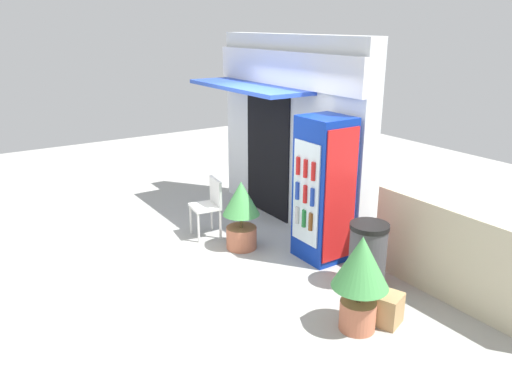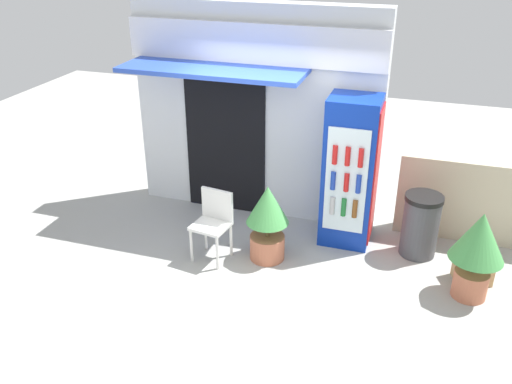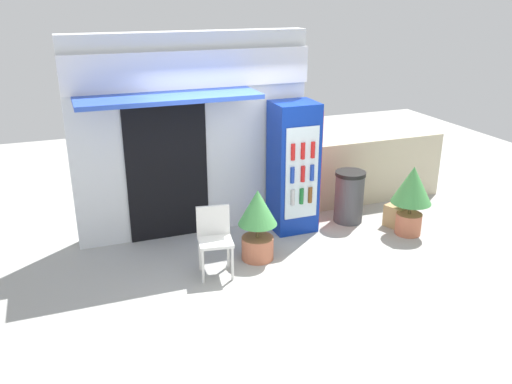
# 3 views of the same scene
# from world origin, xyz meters

# --- Properties ---
(ground) EXTENTS (16.00, 16.00, 0.00)m
(ground) POSITION_xyz_m (0.00, 0.00, 0.00)
(ground) COLOR #A3A39E
(storefront_building) EXTENTS (3.48, 1.10, 2.97)m
(storefront_building) POSITION_xyz_m (-0.53, 1.58, 1.54)
(storefront_building) COLOR silver
(storefront_building) RESTS_ON ground
(drink_cooler) EXTENTS (0.66, 0.65, 1.98)m
(drink_cooler) POSITION_xyz_m (0.92, 1.10, 0.99)
(drink_cooler) COLOR #0C2D9E
(drink_cooler) RESTS_ON ground
(plastic_chair) EXTENTS (0.49, 0.46, 0.90)m
(plastic_chair) POSITION_xyz_m (-0.61, 0.17, 0.54)
(plastic_chair) COLOR silver
(plastic_chair) RESTS_ON ground
(potted_plant_near_shop) EXTENTS (0.53, 0.53, 1.01)m
(potted_plant_near_shop) POSITION_xyz_m (0.05, 0.33, 0.58)
(potted_plant_near_shop) COLOR #BC6B4C
(potted_plant_near_shop) RESTS_ON ground
(potted_plant_curbside) EXTENTS (0.60, 0.60, 1.08)m
(potted_plant_curbside) POSITION_xyz_m (2.48, 0.28, 0.67)
(potted_plant_curbside) COLOR #BC6B4C
(potted_plant_curbside) RESTS_ON ground
(trash_bin) EXTENTS (0.48, 0.48, 0.84)m
(trash_bin) POSITION_xyz_m (1.87, 1.02, 0.42)
(trash_bin) COLOR #47474C
(trash_bin) RESTS_ON ground
(stone_boundary_wall) EXTENTS (2.48, 0.24, 1.13)m
(stone_boundary_wall) POSITION_xyz_m (2.76, 1.64, 0.56)
(stone_boundary_wall) COLOR beige
(stone_boundary_wall) RESTS_ON ground
(cardboard_box) EXTENTS (0.48, 0.43, 0.35)m
(cardboard_box) POSITION_xyz_m (2.53, 0.60, 0.17)
(cardboard_box) COLOR tan
(cardboard_box) RESTS_ON ground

